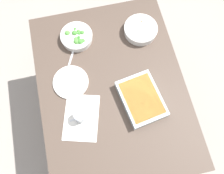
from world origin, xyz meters
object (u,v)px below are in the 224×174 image
(stew_bowl, at_px, (141,30))
(baking_dish, at_px, (141,99))
(drink_cup, at_px, (81,116))
(spoon_spare, at_px, (88,115))
(spoon_by_broccoli, at_px, (73,51))
(spoon_by_stew, at_px, (134,34))
(broccoli_bowl, at_px, (77,37))
(side_plate, at_px, (71,82))

(stew_bowl, distance_m, baking_dish, 0.48)
(drink_cup, xyz_separation_m, spoon_spare, (0.00, -0.04, -0.03))
(stew_bowl, height_order, spoon_by_broccoli, stew_bowl)
(drink_cup, relative_size, spoon_spare, 0.48)
(spoon_by_stew, bearing_deg, spoon_by_broccoli, 94.81)
(spoon_by_broccoli, bearing_deg, broccoli_bowl, -25.92)
(spoon_by_broccoli, bearing_deg, drink_cup, 176.54)
(broccoli_bowl, distance_m, spoon_by_stew, 0.38)
(drink_cup, bearing_deg, spoon_by_broccoli, -3.46)
(spoon_by_stew, height_order, spoon_spare, same)
(drink_cup, relative_size, side_plate, 0.39)
(broccoli_bowl, relative_size, spoon_spare, 1.19)
(baking_dish, height_order, spoon_by_stew, baking_dish)
(baking_dish, distance_m, side_plate, 0.45)
(drink_cup, xyz_separation_m, side_plate, (0.23, 0.02, -0.03))
(stew_bowl, height_order, baking_dish, same)
(broccoli_bowl, height_order, baking_dish, broccoli_bowl)
(baking_dish, relative_size, spoon_by_stew, 1.90)
(side_plate, distance_m, spoon_by_stew, 0.53)
(broccoli_bowl, bearing_deg, spoon_by_broccoli, 154.08)
(drink_cup, bearing_deg, baking_dish, -86.39)
(broccoli_bowl, xyz_separation_m, spoon_by_broccoli, (-0.08, 0.04, -0.03))
(baking_dish, height_order, spoon_spare, baking_dish)
(side_plate, xyz_separation_m, spoon_spare, (-0.23, -0.07, -0.00))
(broccoli_bowl, distance_m, spoon_by_broccoli, 0.10)
(spoon_spare, bearing_deg, spoon_by_stew, -40.39)
(side_plate, height_order, spoon_by_stew, side_plate)
(baking_dish, bearing_deg, spoon_spare, 93.50)
(stew_bowl, relative_size, drink_cup, 2.60)
(drink_cup, height_order, side_plate, drink_cup)
(side_plate, bearing_deg, drink_cup, -174.07)
(spoon_by_broccoli, bearing_deg, side_plate, 166.30)
(baking_dish, height_order, side_plate, baking_dish)
(stew_bowl, xyz_separation_m, spoon_spare, (-0.48, 0.44, -0.03))
(broccoli_bowl, height_order, spoon_by_broccoli, broccoli_bowl)
(spoon_spare, bearing_deg, drink_cup, 94.44)
(stew_bowl, distance_m, spoon_by_stew, 0.05)
(spoon_by_stew, relative_size, spoon_by_broccoli, 1.05)
(side_plate, height_order, spoon_by_broccoli, side_plate)
(broccoli_bowl, height_order, spoon_spare, broccoli_bowl)
(side_plate, bearing_deg, baking_dish, -117.99)
(baking_dish, xyz_separation_m, drink_cup, (-0.02, 0.37, 0.00))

